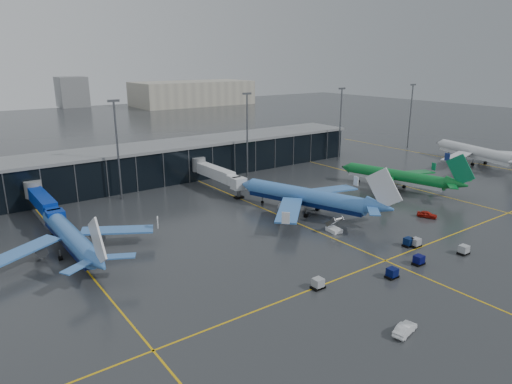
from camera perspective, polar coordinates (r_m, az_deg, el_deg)
ground at (r=89.42m, az=4.23°, el=-6.87°), size 600.00×600.00×0.00m
terminal_pier at (r=138.64m, az=-12.50°, el=3.58°), size 142.00×17.00×10.70m
jet_bridges at (r=111.29m, az=-25.01°, el=-1.20°), size 94.00×27.50×7.20m
flood_masts at (r=128.49m, az=-8.49°, el=6.61°), size 203.00×0.50×25.50m
distant_hangars at (r=349.18m, az=-19.09°, el=11.17°), size 260.00×71.00×22.00m
taxi_lines at (r=102.97m, az=4.68°, el=-3.68°), size 220.00×120.00×0.02m
airliner_arkefly at (r=91.05m, az=-22.37°, el=-3.86°), size 32.84×37.27×11.32m
airliner_klm_near at (r=107.25m, az=6.17°, el=0.67°), size 47.80×50.95×12.73m
airliner_aer_lingus at (r=132.40m, az=17.06°, el=2.81°), size 40.85×44.29×11.60m
airliner_ba at (r=174.82m, az=25.86°, el=5.27°), size 46.53×50.14×12.91m
baggage_carts at (r=87.04m, az=18.15°, el=-7.82°), size 33.46×9.89×1.70m
mobile_airstair at (r=97.83m, az=9.75°, el=-4.49°), size 2.56×3.44×3.45m
service_van_red at (r=112.01m, az=20.60°, el=-2.63°), size 3.40×4.74×1.50m
service_van_white at (r=66.15m, az=18.11°, el=-15.95°), size 4.73×2.48×1.48m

